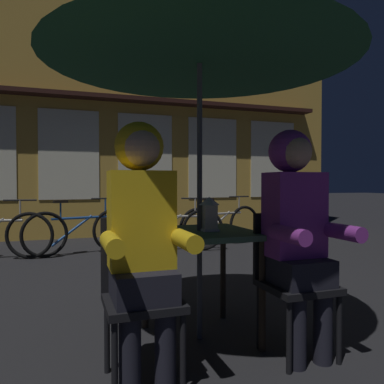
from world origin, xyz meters
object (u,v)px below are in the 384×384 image
Objects in this scene: chair_right at (291,274)px; bicycle_fifth at (221,225)px; lantern at (209,213)px; chair_left at (140,288)px; person_left_hooded at (142,224)px; bicycle_fourth at (170,229)px; cafe_table at (200,245)px; bicycle_third at (80,231)px; patio_umbrella at (200,35)px; person_right_hooded at (297,218)px.

chair_right is 4.00m from bicycle_fifth.
lantern is 0.27× the size of chair_left.
chair_left and chair_right have the same top height.
person_left_hooded reaches higher than bicycle_fourth.
person_left_hooded is (-0.48, -0.43, 0.21)m from cafe_table.
person_left_hooded is at bearing -90.00° from chair_left.
chair_right reaches higher than cafe_table.
bicycle_third is at bearing 171.54° from bicycle_fourth.
chair_left is (-0.48, -0.37, -1.57)m from patio_umbrella.
person_right_hooded is 4.09m from bicycle_fifth.
bicycle_fifth is at bearing 61.27° from person_left_hooded.
bicycle_fifth is at bearing 65.48° from lantern.
chair_left is 0.53× the size of bicycle_fourth.
lantern is at bearing -114.52° from bicycle_fifth.
chair_right is at bearing -38.22° from lantern.
bicycle_fifth is (2.13, 3.88, -0.50)m from person_left_hooded.
chair_left is 0.62× the size of person_left_hooded.
bicycle_third is (-0.71, 3.45, -0.51)m from lantern.
bicycle_fourth is (0.68, 3.22, -1.71)m from patio_umbrella.
lantern is at bearing -78.34° from bicycle_third.
chair_left is 3.77m from bicycle_fourth.
bicycle_fifth is (1.17, 3.88, -0.50)m from person_right_hooded.
chair_right is (0.96, 0.00, 0.00)m from chair_left.
person_right_hooded is 0.85× the size of bicycle_fifth.
lantern reaches higher than cafe_table.
person_right_hooded is at bearing -41.57° from cafe_table.
patio_umbrella is at bearing 41.57° from person_left_hooded.
chair_left is at bearing -148.09° from lantern.
person_right_hooded is (0.00, -0.06, 0.36)m from chair_right.
patio_umbrella is at bearing 0.00° from cafe_table.
bicycle_fifth is at bearing 13.93° from bicycle_fourth.
bicycle_fourth is (0.20, 3.64, -0.50)m from person_right_hooded.
cafe_table is 0.62m from chair_right.
bicycle_third is at bearing 106.70° from chair_right.
person_right_hooded reaches higher than bicycle_fourth.
chair_right is (0.48, -0.37, -1.57)m from patio_umbrella.
person_right_hooded is (0.48, -0.43, 0.21)m from cafe_table.
bicycle_third is at bearing 106.47° from person_right_hooded.
chair_left reaches higher than cafe_table.
patio_umbrella reaches higher than lantern.
lantern reaches higher than bicycle_fourth.
person_right_hooded is at bearing -3.39° from chair_left.
chair_right is (0.42, -0.33, -0.37)m from lantern.
patio_umbrella reaches higher than bicycle_fourth.
cafe_table is 0.32× the size of patio_umbrella.
lantern is at bearing -100.90° from bicycle_fourth.
cafe_table is 0.62m from chair_left.
chair_left is at bearing 176.61° from person_right_hooded.
person_left_hooded is at bearing -138.43° from cafe_table.
person_left_hooded reaches higher than cafe_table.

